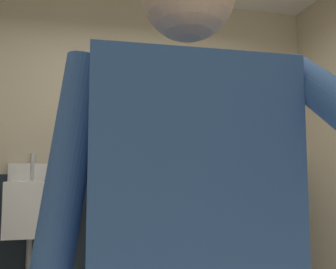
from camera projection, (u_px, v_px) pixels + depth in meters
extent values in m
cube|color=beige|center=(132.00, 139.00, 3.44)|extent=(4.18, 0.12, 2.78)
cube|color=#19232D|center=(132.00, 231.00, 3.29)|extent=(3.58, 0.03, 1.05)
cube|color=white|center=(32.00, 200.00, 3.11)|extent=(0.40, 0.05, 0.65)
cube|color=white|center=(28.00, 208.00, 2.94)|extent=(0.34, 0.30, 0.45)
cylinder|color=#B7BABF|center=(33.00, 167.00, 3.13)|extent=(0.04, 0.04, 0.24)
cylinder|color=#B7BABF|center=(29.00, 266.00, 3.02)|extent=(0.05, 0.05, 0.55)
cube|color=white|center=(118.00, 199.00, 3.27)|extent=(0.40, 0.05, 0.65)
cube|color=white|center=(119.00, 206.00, 3.10)|extent=(0.34, 0.30, 0.45)
cylinder|color=#B7BABF|center=(118.00, 167.00, 3.29)|extent=(0.04, 0.04, 0.24)
cylinder|color=#B7BABF|center=(117.00, 261.00, 3.18)|extent=(0.05, 0.05, 0.55)
cube|color=white|center=(195.00, 197.00, 3.43)|extent=(0.40, 0.05, 0.65)
cube|color=white|center=(201.00, 204.00, 3.26)|extent=(0.34, 0.30, 0.45)
cylinder|color=#B7BABF|center=(196.00, 167.00, 3.45)|extent=(0.04, 0.04, 0.24)
cylinder|color=#B7BABF|center=(197.00, 257.00, 3.34)|extent=(0.05, 0.05, 0.55)
cube|color=#4C4C51|center=(75.00, 187.00, 3.01)|extent=(0.04, 0.40, 0.90)
cube|color=#335999|center=(189.00, 177.00, 0.85)|extent=(0.48, 0.24, 0.56)
cylinder|color=#335999|center=(67.00, 176.00, 0.79)|extent=(0.17, 0.09, 0.56)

